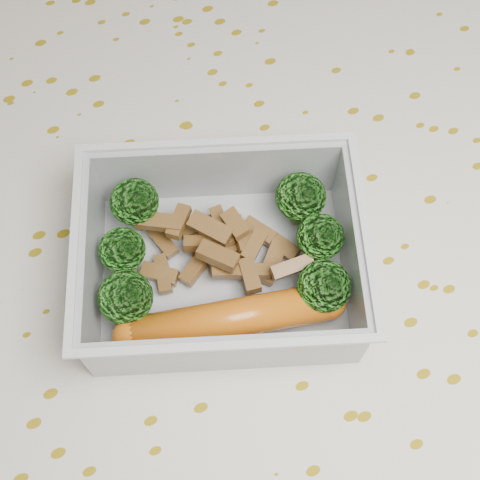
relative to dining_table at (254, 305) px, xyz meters
name	(u,v)px	position (x,y,z in m)	size (l,w,h in m)	color
ground_plane	(247,437)	(0.00, 0.00, -0.67)	(4.00, 4.00, 0.00)	olive
dining_table	(254,305)	(0.00, 0.00, 0.00)	(1.40, 0.90, 0.75)	brown
tablecloth	(256,282)	(0.00, 0.00, 0.05)	(1.46, 0.96, 0.19)	silver
lunch_container	(222,264)	(-0.03, 0.00, 0.11)	(0.22, 0.20, 0.06)	silver
broccoli_florets	(223,246)	(-0.02, 0.01, 0.12)	(0.17, 0.14, 0.05)	#608C3F
meat_pile	(221,246)	(-0.02, 0.01, 0.11)	(0.11, 0.08, 0.03)	brown
sausage	(231,319)	(-0.04, -0.04, 0.11)	(0.15, 0.05, 0.03)	#C25C10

